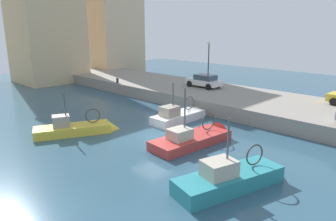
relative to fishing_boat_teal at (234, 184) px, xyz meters
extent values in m
plane|color=#2D5166|center=(2.08, 7.97, -0.12)|extent=(80.00, 80.00, 0.00)
cube|color=gray|center=(13.58, 7.97, 0.48)|extent=(9.00, 56.00, 1.20)
cube|color=teal|center=(-0.30, 0.08, -0.12)|extent=(5.84, 3.16, 1.60)
cone|color=teal|center=(2.73, -0.75, -0.12)|extent=(1.28, 1.75, 1.57)
cube|color=#896B4C|center=(-0.30, 0.08, 0.60)|extent=(5.59, 2.96, 0.08)
cube|color=#B7AD99|center=(-0.92, 0.25, 1.05)|extent=(1.77, 1.50, 0.80)
cylinder|color=#4C4C51|center=(-0.48, 0.13, 2.00)|extent=(0.10, 0.10, 2.79)
torus|color=#3F3833|center=(1.21, -0.33, 1.26)|extent=(1.08, 0.37, 1.10)
sphere|color=white|center=(-1.66, 1.45, 0.12)|extent=(0.32, 0.32, 0.32)
cube|color=gold|center=(-1.58, 12.51, -0.12)|extent=(5.46, 3.69, 1.29)
cone|color=gold|center=(1.12, 11.27, -0.12)|extent=(1.44, 1.73, 1.49)
cube|color=#B2A893|center=(-1.58, 12.51, 0.46)|extent=(5.22, 3.48, 0.08)
cube|color=gray|center=(-2.26, 12.82, 0.92)|extent=(1.44, 1.34, 0.84)
cylinder|color=#4C4C51|center=(-1.94, 12.67, 1.75)|extent=(0.10, 0.10, 2.58)
torus|color=#3F3833|center=(-0.25, 11.90, 1.11)|extent=(1.01, 0.52, 1.08)
sphere|color=white|center=(-2.64, 13.99, 0.08)|extent=(0.32, 0.32, 0.32)
cube|color=#BC3833|center=(2.82, 5.11, -0.12)|extent=(5.89, 2.58, 1.22)
cone|color=#BC3833|center=(6.02, 4.83, -0.12)|extent=(1.06, 1.94, 1.87)
cube|color=#B2A893|center=(2.82, 5.11, 0.43)|extent=(5.64, 2.39, 0.08)
cube|color=#B7AD99|center=(1.81, 5.20, 0.82)|extent=(1.49, 1.28, 0.70)
cylinder|color=#4C4C51|center=(2.23, 5.17, 2.07)|extent=(0.10, 0.10, 3.28)
torus|color=#3F3833|center=(4.42, 4.97, 1.14)|extent=(1.20, 0.19, 1.19)
sphere|color=white|center=(1.21, 6.40, 0.07)|extent=(0.32, 0.32, 0.32)
cube|color=white|center=(6.04, 9.24, -0.12)|extent=(4.84, 1.77, 1.37)
cone|color=white|center=(8.81, 9.24, -0.12)|extent=(0.90, 1.60, 1.60)
cube|color=#9E7A51|center=(6.04, 9.24, 0.50)|extent=(4.64, 1.63, 0.08)
cube|color=gray|center=(5.02, 9.24, 0.94)|extent=(1.36, 1.16, 0.79)
cylinder|color=#4C4C51|center=(5.43, 9.24, 1.81)|extent=(0.10, 0.10, 2.63)
torus|color=#3F3833|center=(7.40, 9.24, 1.19)|extent=(1.15, 0.08, 1.15)
sphere|color=white|center=(4.59, 10.21, 0.09)|extent=(0.32, 0.32, 0.32)
cylinder|color=black|center=(15.39, 0.50, 1.40)|extent=(0.26, 0.65, 0.64)
cube|color=silver|center=(14.32, 13.18, 1.64)|extent=(1.72, 3.84, 0.57)
cube|color=#384756|center=(14.31, 12.98, 2.19)|extent=(1.50, 2.16, 0.54)
cylinder|color=black|center=(13.49, 14.48, 1.40)|extent=(0.23, 0.64, 0.64)
cylinder|color=black|center=(15.17, 14.47, 1.40)|extent=(0.23, 0.64, 0.64)
cylinder|color=black|center=(13.46, 11.88, 1.40)|extent=(0.23, 0.64, 0.64)
cylinder|color=black|center=(15.14, 11.87, 1.40)|extent=(0.23, 0.64, 0.64)
cylinder|color=#2D2D33|center=(9.43, 21.97, 1.36)|extent=(0.28, 0.28, 0.55)
cylinder|color=#38383D|center=(15.08, 13.22, 3.33)|extent=(0.12, 0.12, 4.50)
sphere|color=#F2EACC|center=(15.08, 13.22, 5.73)|extent=(0.36, 0.36, 0.36)
cube|color=#D1B284|center=(7.75, 35.50, 7.86)|extent=(8.10, 8.04, 15.96)
cube|color=beige|center=(19.08, 35.68, 10.45)|extent=(7.67, 6.67, 21.14)
camera|label=1|loc=(-11.93, -7.31, 7.33)|focal=33.40mm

